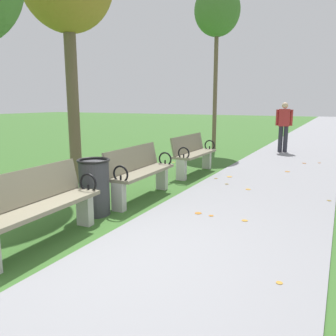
{
  "coord_description": "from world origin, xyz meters",
  "views": [
    {
      "loc": [
        2.54,
        -2.76,
        1.66
      ],
      "look_at": [
        -0.05,
        2.32,
        0.55
      ],
      "focal_mm": 36.56,
      "sensor_mm": 36.0,
      "label": 1
    }
  ],
  "objects_px": {
    "park_bench_1": "(40,205)",
    "pedestrian_walking": "(284,124)",
    "trash_bin": "(94,187)",
    "tree_3": "(217,12)",
    "park_bench_2": "(140,171)",
    "park_bench_3": "(193,153)"
  },
  "relations": [
    {
      "from": "pedestrian_walking",
      "to": "park_bench_1",
      "type": "bearing_deg",
      "value": -98.23
    },
    {
      "from": "park_bench_3",
      "to": "park_bench_1",
      "type": "bearing_deg",
      "value": -90.0
    },
    {
      "from": "park_bench_1",
      "to": "tree_3",
      "type": "relative_size",
      "value": 0.29
    },
    {
      "from": "park_bench_2",
      "to": "park_bench_3",
      "type": "relative_size",
      "value": 1.0
    },
    {
      "from": "tree_3",
      "to": "trash_bin",
      "type": "bearing_deg",
      "value": -83.48
    },
    {
      "from": "park_bench_2",
      "to": "park_bench_3",
      "type": "xyz_separation_m",
      "value": [
        -0.0,
        2.36,
        0.0
      ]
    },
    {
      "from": "park_bench_3",
      "to": "trash_bin",
      "type": "relative_size",
      "value": 1.91
    },
    {
      "from": "park_bench_1",
      "to": "park_bench_2",
      "type": "relative_size",
      "value": 1.01
    },
    {
      "from": "park_bench_3",
      "to": "tree_3",
      "type": "height_order",
      "value": "tree_3"
    },
    {
      "from": "park_bench_1",
      "to": "park_bench_3",
      "type": "distance_m",
      "value": 4.55
    },
    {
      "from": "park_bench_1",
      "to": "pedestrian_walking",
      "type": "bearing_deg",
      "value": 81.77
    },
    {
      "from": "tree_3",
      "to": "pedestrian_walking",
      "type": "height_order",
      "value": "tree_3"
    },
    {
      "from": "park_bench_2",
      "to": "trash_bin",
      "type": "distance_m",
      "value": 1.05
    },
    {
      "from": "park_bench_1",
      "to": "park_bench_3",
      "type": "height_order",
      "value": "same"
    },
    {
      "from": "park_bench_1",
      "to": "trash_bin",
      "type": "distance_m",
      "value": 1.17
    },
    {
      "from": "park_bench_2",
      "to": "pedestrian_walking",
      "type": "distance_m",
      "value": 7.01
    },
    {
      "from": "park_bench_1",
      "to": "trash_bin",
      "type": "xyz_separation_m",
      "value": [
        -0.15,
        1.16,
        -0.06
      ]
    },
    {
      "from": "park_bench_1",
      "to": "park_bench_2",
      "type": "height_order",
      "value": "same"
    },
    {
      "from": "park_bench_2",
      "to": "trash_bin",
      "type": "height_order",
      "value": "park_bench_2"
    },
    {
      "from": "park_bench_3",
      "to": "tree_3",
      "type": "relative_size",
      "value": 0.29
    },
    {
      "from": "park_bench_3",
      "to": "pedestrian_walking",
      "type": "relative_size",
      "value": 0.99
    },
    {
      "from": "park_bench_1",
      "to": "pedestrian_walking",
      "type": "distance_m",
      "value": 9.18
    }
  ]
}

